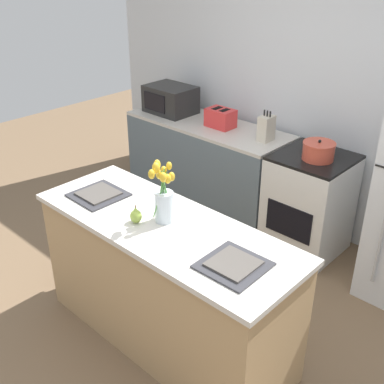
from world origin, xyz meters
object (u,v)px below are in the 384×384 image
object	(u,v)px
flower_vase	(164,198)
cooking_pot	(319,151)
stove_range	(309,204)
pear_figurine	(136,216)
plate_setting_left	(98,194)
plate_setting_right	(233,265)
toaster	(221,118)
microwave	(170,99)
knife_block	(266,128)

from	to	relation	value
flower_vase	cooking_pot	distance (m)	1.55
stove_range	pear_figurine	size ratio (longest dim) A/B	7.44
flower_vase	plate_setting_left	size ratio (longest dim) A/B	1.22
plate_setting_left	plate_setting_right	world-z (taller)	same
flower_vase	toaster	bearing A→B (deg)	119.25
flower_vase	plate_setting_left	world-z (taller)	flower_vase
toaster	pear_figurine	bearing A→B (deg)	-65.62
stove_range	flower_vase	bearing A→B (deg)	-94.41
plate_setting_left	cooking_pot	world-z (taller)	cooking_pot
flower_vase	microwave	xyz separation A→B (m)	(-1.54, 1.57, -0.05)
flower_vase	plate_setting_left	bearing A→B (deg)	-172.41
plate_setting_left	stove_range	bearing A→B (deg)	67.64
pear_figurine	microwave	distance (m)	2.22
flower_vase	knife_block	size ratio (longest dim) A/B	1.49
stove_range	plate_setting_right	bearing A→B (deg)	-73.83
plate_setting_right	microwave	distance (m)	2.70
stove_range	plate_setting_left	xyz separation A→B (m)	(-0.68, -1.65, 0.48)
cooking_pot	microwave	bearing A→B (deg)	178.73
plate_setting_left	knife_block	xyz separation A→B (m)	(0.18, 1.66, 0.07)
toaster	microwave	distance (m)	0.65
plate_setting_left	plate_setting_right	distance (m)	1.16
plate_setting_right	knife_block	distance (m)	1.93
plate_setting_left	toaster	xyz separation A→B (m)	(-0.33, 1.66, 0.05)
stove_range	cooking_pot	size ratio (longest dim) A/B	3.42
plate_setting_right	pear_figurine	bearing A→B (deg)	-175.70
flower_vase	microwave	bearing A→B (deg)	134.33
plate_setting_right	cooking_pot	distance (m)	1.67
cooking_pot	microwave	xyz separation A→B (m)	(-1.71, 0.04, 0.06)
flower_vase	microwave	distance (m)	2.20
flower_vase	microwave	size ratio (longest dim) A/B	0.84
cooking_pot	stove_range	bearing A→B (deg)	141.30
microwave	pear_figurine	bearing A→B (deg)	-50.04
plate_setting_left	microwave	world-z (taller)	microwave
plate_setting_left	microwave	distance (m)	1.92
stove_range	flower_vase	xyz separation A→B (m)	(-0.12, -1.57, 0.63)
flower_vase	cooking_pot	bearing A→B (deg)	83.71
stove_range	plate_setting_left	size ratio (longest dim) A/B	2.67
pear_figurine	microwave	bearing A→B (deg)	129.96
toaster	knife_block	bearing A→B (deg)	0.14
flower_vase	pear_figurine	xyz separation A→B (m)	(-0.11, -0.13, -0.11)
pear_figurine	knife_block	size ratio (longest dim) A/B	0.44
stove_range	pear_figurine	world-z (taller)	pear_figurine
plate_setting_left	knife_block	world-z (taller)	knife_block
plate_setting_left	pear_figurine	bearing A→B (deg)	-6.85
plate_setting_right	toaster	world-z (taller)	toaster
pear_figurine	knife_block	world-z (taller)	knife_block
pear_figurine	plate_setting_right	size ratio (longest dim) A/B	0.36
plate_setting_right	cooking_pot	xyz separation A→B (m)	(-0.43, 1.61, 0.03)
pear_figurine	plate_setting_left	xyz separation A→B (m)	(-0.45, 0.05, -0.04)
cooking_pot	knife_block	bearing A→B (deg)	174.48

